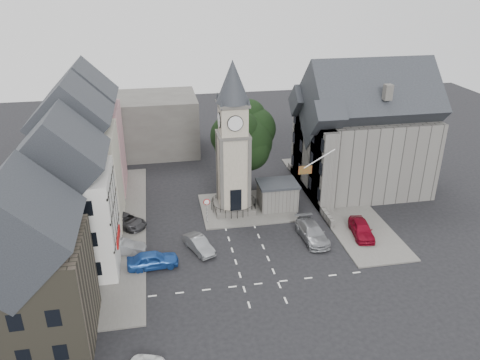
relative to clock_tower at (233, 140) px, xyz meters
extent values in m
plane|color=black|center=(0.00, -7.99, -8.12)|extent=(120.00, 120.00, 0.00)
cube|color=#595651|center=(-12.50, -1.99, -8.05)|extent=(6.00, 30.00, 0.14)
cube|color=#595651|center=(12.00, 0.01, -8.05)|extent=(6.00, 26.00, 0.14)
cube|color=#595651|center=(1.50, 0.01, -8.04)|extent=(10.00, 8.00, 0.16)
cube|color=silver|center=(0.00, -13.49, -8.12)|extent=(20.00, 8.00, 0.01)
cube|color=#4C4944|center=(0.00, 0.01, -7.77)|extent=(4.20, 4.20, 0.70)
torus|color=black|center=(0.00, 0.01, -7.04)|extent=(4.86, 4.86, 0.06)
cube|color=gray|center=(0.00, 0.01, -3.42)|extent=(3.00, 3.00, 8.00)
cube|color=black|center=(0.00, -1.44, -6.22)|extent=(1.20, 0.25, 2.40)
cube|color=#4C4944|center=(0.00, 0.01, 0.58)|extent=(3.30, 3.30, 0.25)
cube|color=gray|center=(0.00, 0.01, 2.18)|extent=(2.70, 2.70, 3.20)
cylinder|color=white|center=(0.00, -1.39, 2.18)|extent=(1.50, 0.12, 1.50)
cube|color=#4C4944|center=(0.00, 0.01, 3.78)|extent=(3.10, 3.10, 0.30)
cone|color=#202428|center=(0.00, 0.01, 6.03)|extent=(3.40, 3.40, 4.20)
cube|color=#615D59|center=(4.80, -0.49, -6.72)|extent=(4.00, 3.00, 2.80)
cube|color=#202428|center=(4.80, -0.49, -5.17)|extent=(4.30, 3.30, 0.25)
cylinder|color=black|center=(2.00, 5.01, -5.92)|extent=(0.70, 0.70, 4.40)
cylinder|color=black|center=(-3.20, -2.49, -6.87)|extent=(0.10, 0.10, 2.50)
cone|color=#A50C0C|center=(-3.20, -2.59, -5.62)|extent=(0.70, 0.06, 0.70)
cone|color=white|center=(-3.20, -2.61, -5.62)|extent=(0.54, 0.04, 0.54)
cube|color=#BC818B|center=(-15.50, 8.01, -3.12)|extent=(7.50, 7.00, 10.00)
cube|color=beige|center=(-15.50, 0.01, -3.12)|extent=(7.50, 7.00, 10.00)
cube|color=silver|center=(-15.50, -7.99, -3.62)|extent=(7.50, 7.00, 9.00)
cube|color=#444033|center=(-17.00, -16.99, -4.12)|extent=(8.00, 7.00, 8.00)
cube|color=#4C4944|center=(-12.00, 20.01, -4.12)|extent=(20.00, 10.00, 8.00)
cube|color=#615D59|center=(16.00, 3.01, -3.62)|extent=(14.00, 10.00, 9.00)
cube|color=#615D59|center=(9.80, -0.49, -3.62)|extent=(1.60, 4.40, 9.00)
cube|color=#615D59|center=(9.80, 6.51, -3.62)|extent=(1.60, 4.40, 9.00)
cube|color=#615D59|center=(9.20, 2.01, -7.67)|extent=(0.40, 16.00, 0.90)
cylinder|color=white|center=(8.00, -3.99, -1.12)|extent=(3.17, 0.10, 1.89)
plane|color=#B21414|center=(6.60, -3.99, -2.22)|extent=(1.40, 0.00, 1.40)
imported|color=#1C499C|center=(-8.86, -9.41, -7.35)|extent=(4.62, 2.12, 1.53)
imported|color=gray|center=(-11.50, -6.71, -7.46)|extent=(4.18, 2.01, 1.32)
imported|color=#303033|center=(-11.50, -1.63, -7.47)|extent=(4.90, 4.81, 1.31)
imported|color=gray|center=(-4.58, -7.49, -7.45)|extent=(2.92, 4.28, 1.34)
imported|color=gray|center=(6.50, -7.49, -7.35)|extent=(2.41, 5.41, 1.54)
imported|color=maroon|center=(11.50, -7.76, -7.35)|extent=(2.44, 4.74, 1.54)
imported|color=#C1B69F|center=(11.50, -0.54, -7.29)|extent=(0.65, 0.47, 1.67)
camera|label=1|loc=(-7.56, -44.84, 16.20)|focal=35.00mm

